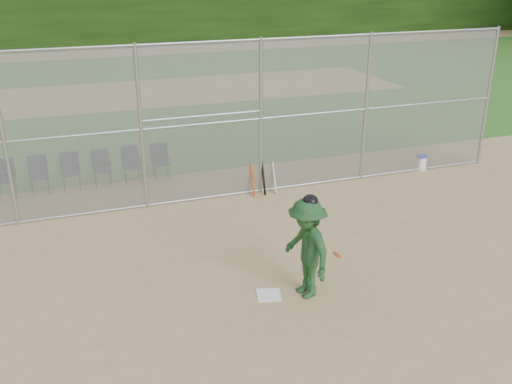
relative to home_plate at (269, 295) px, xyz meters
name	(u,v)px	position (x,y,z in m)	size (l,w,h in m)	color
ground	(301,296)	(0.55, -0.22, -0.01)	(100.00, 100.00, 0.00)	tan
grass_strip	(144,93)	(0.55, 17.78, 0.00)	(100.00, 100.00, 0.00)	#29641E
dirt_patch_far	(144,93)	(0.55, 17.78, 0.00)	(24.00, 24.00, 0.00)	tan
backstop_fence	(222,119)	(0.55, 4.78, 2.06)	(16.09, 0.09, 4.00)	gray
home_plate	(269,295)	(0.00, 0.00, 0.00)	(0.43, 0.43, 0.02)	white
batter_at_plate	(307,248)	(0.65, -0.17, 0.95)	(1.01, 1.44, 1.98)	#1D4823
water_cooler	(421,162)	(6.59, 4.89, 0.21)	(0.34, 0.34, 0.43)	white
spare_bats	(264,179)	(1.59, 4.66, 0.40)	(0.66, 0.36, 0.83)	#D84C14
chair_1	(6,179)	(-4.75, 6.68, 0.47)	(0.54, 0.52, 0.96)	#101C3D
chair_2	(39,175)	(-3.95, 6.68, 0.47)	(0.54, 0.52, 0.96)	#101C3D
chair_3	(71,172)	(-3.14, 6.68, 0.47)	(0.54, 0.52, 0.96)	#101C3D
chair_4	(102,168)	(-2.34, 6.68, 0.47)	(0.54, 0.52, 0.96)	#101C3D
chair_5	(132,165)	(-1.54, 6.68, 0.47)	(0.54, 0.52, 0.96)	#101C3D
chair_6	(161,162)	(-0.73, 6.68, 0.47)	(0.54, 0.52, 0.96)	#101C3D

